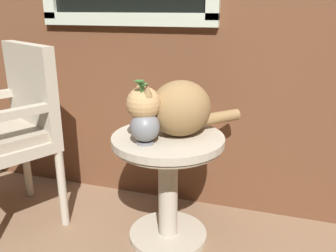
{
  "coord_description": "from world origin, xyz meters",
  "views": [
    {
      "loc": [
        0.57,
        -1.22,
        1.14
      ],
      "look_at": [
        0.09,
        0.29,
        0.61
      ],
      "focal_mm": 38.42,
      "sensor_mm": 36.0,
      "label": 1
    }
  ],
  "objects": [
    {
      "name": "wicker_chair",
      "position": [
        -0.74,
        0.21,
        0.55
      ],
      "size": [
        0.65,
        0.64,
        0.96
      ],
      "color": "#B2A893",
      "rests_on": "ground_plane"
    },
    {
      "name": "cat",
      "position": [
        0.13,
        0.31,
        0.69
      ],
      "size": [
        0.46,
        0.48,
        0.27
      ],
      "color": "olive",
      "rests_on": "wicker_side_table"
    },
    {
      "name": "pewter_vase_with_ivy",
      "position": [
        0.03,
        0.17,
        0.65
      ],
      "size": [
        0.13,
        0.13,
        0.29
      ],
      "color": "slate",
      "rests_on": "wicker_side_table"
    },
    {
      "name": "wicker_side_table",
      "position": [
        0.09,
        0.29,
        0.39
      ],
      "size": [
        0.54,
        0.54,
        0.56
      ],
      "color": "#B2A893",
      "rests_on": "ground_plane"
    }
  ]
}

